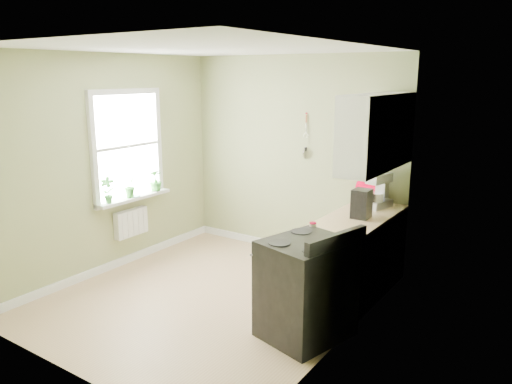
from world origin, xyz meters
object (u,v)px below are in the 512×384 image
Objects in this scene: stand_mixer at (378,191)px; kettle at (363,194)px; coffee_maker at (361,204)px; stove at (306,288)px.

stand_mixer is 2.65× the size of kettle.
coffee_maker is at bearing -88.16° from stand_mixer.
stand_mixer reaches higher than stove.
kettle is 0.79m from coffee_maker.
stove is at bearing -91.28° from stand_mixer.
kettle is 0.53× the size of coffee_maker.
stove is 6.38× the size of kettle.
kettle is at bearing 111.11° from coffee_maker.
coffee_maker is at bearing 87.17° from stove.
stand_mixer is 0.34m from kettle.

